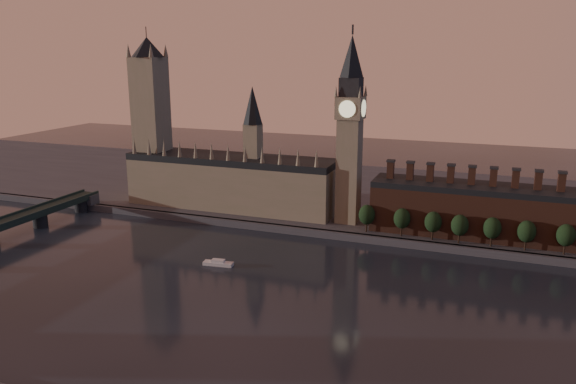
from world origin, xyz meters
name	(u,v)px	position (x,y,z in m)	size (l,w,h in m)	color
ground	(252,305)	(0.00, 0.00, 0.00)	(900.00, 900.00, 0.00)	black
north_bank	(359,195)	(0.00, 178.04, 2.00)	(900.00, 182.00, 4.00)	#46464B
palace_of_westminster	(232,179)	(-64.41, 114.91, 21.63)	(130.00, 30.30, 74.00)	#7F6F5A
victoria_tower	(151,114)	(-120.00, 115.00, 59.09)	(24.00, 24.00, 108.00)	#7F6F5A
big_ben	(350,128)	(10.00, 110.00, 56.83)	(15.00, 15.00, 107.00)	#7F6F5A
chimney_block	(480,210)	(80.00, 110.00, 17.82)	(110.00, 25.00, 37.00)	#552E20
embankment_tree_0	(367,215)	(24.09, 95.47, 13.47)	(8.60, 8.60, 14.88)	black
embankment_tree_1	(402,218)	(42.69, 95.09, 13.47)	(8.60, 8.60, 14.88)	black
embankment_tree_2	(433,222)	(58.50, 94.50, 13.47)	(8.60, 8.60, 14.88)	black
embankment_tree_3	(460,225)	(71.58, 93.55, 13.47)	(8.60, 8.60, 14.88)	black
embankment_tree_4	(492,228)	(86.80, 94.34, 13.47)	(8.60, 8.60, 14.88)	black
embankment_tree_5	(527,232)	(102.41, 94.44, 13.47)	(8.60, 8.60, 14.88)	black
embankment_tree_6	(566,235)	(119.56, 94.83, 13.47)	(8.60, 8.60, 14.88)	black
river_boat	(218,263)	(-32.36, 33.63, 1.08)	(14.53, 5.72, 2.83)	silver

